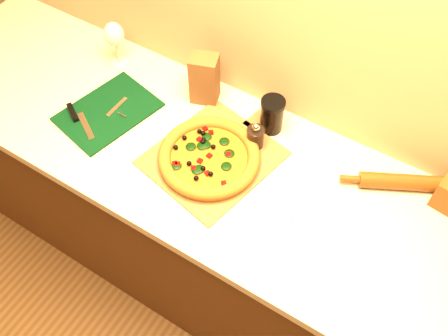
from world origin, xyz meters
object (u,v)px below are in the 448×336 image
cutting_board (107,112)px  pizza (209,157)px  wine_glass (114,36)px  pizza_peel (216,155)px  rolling_pin (402,182)px  dark_jar (272,115)px  pepper_grinder (255,137)px

cutting_board → pizza: bearing=13.6°
wine_glass → cutting_board: bearing=-61.3°
pizza_peel → rolling_pin: rolling_pin is taller
rolling_pin → wine_glass: size_ratio=1.92×
rolling_pin → wine_glass: 1.15m
rolling_pin → dark_jar: bearing=-179.8°
pizza_peel → rolling_pin: 0.61m
cutting_board → wine_glass: bearing=131.4°
pepper_grinder → wine_glass: bearing=172.8°
pizza_peel → wine_glass: (-0.57, 0.19, 0.13)m
pizza → dark_jar: size_ratio=2.51×
cutting_board → dark_jar: 0.60m
wine_glass → dark_jar: 0.67m
pizza → cutting_board: size_ratio=0.88×
pepper_grinder → cutting_board: bearing=-164.2°
dark_jar → wine_glass: bearing=-178.5°
cutting_board → pepper_grinder: (0.53, 0.15, 0.04)m
pepper_grinder → dark_jar: bearing=85.9°
rolling_pin → wine_glass: wine_glass is taller
pepper_grinder → rolling_pin: 0.49m
pizza_peel → rolling_pin: (0.57, 0.21, 0.02)m
rolling_pin → dark_jar: size_ratio=2.66×
pizza → rolling_pin: (0.58, 0.24, -0.00)m
cutting_board → wine_glass: (-0.13, 0.23, 0.13)m
rolling_pin → wine_glass: (-1.14, -0.02, 0.11)m
rolling_pin → pepper_grinder: bearing=-168.1°
pizza → rolling_pin: bearing=23.0°
pizza_peel → pizza: 0.04m
pepper_grinder → dark_jar: 0.10m
cutting_board → pepper_grinder: pepper_grinder is taller
pepper_grinder → rolling_pin: pepper_grinder is taller
pizza → wine_glass: 0.62m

